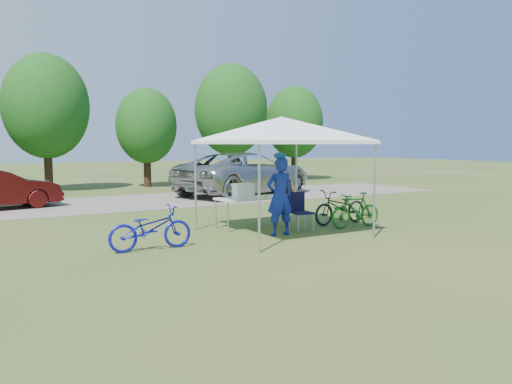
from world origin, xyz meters
TOP-DOWN VIEW (x-y plane):
  - ground at (0.00, 0.00)m, footprint 100.00×100.00m
  - gravel_strip at (0.00, 8.00)m, footprint 24.00×5.00m
  - canopy at (0.00, 0.00)m, footprint 4.53×4.53m
  - treeline at (-0.29, 14.05)m, footprint 24.89×4.28m
  - folding_table at (-0.10, 1.13)m, footprint 1.87×0.78m
  - folding_chair at (0.67, 0.21)m, footprint 0.51×0.52m
  - cooler at (-0.38, 1.13)m, footprint 0.50×0.34m
  - ice_cream_cup at (0.24, 1.08)m, footprint 0.08×0.08m
  - cyclist at (-0.13, -0.14)m, footprint 0.69×0.48m
  - bike_blue at (-3.22, -0.18)m, footprint 1.69×0.62m
  - bike_green at (2.10, -0.23)m, footprint 1.50×0.50m
  - bike_dark at (2.15, 0.39)m, footprint 1.76×0.71m
  - minivan at (3.69, 8.23)m, footprint 6.88×4.75m

SIDE VIEW (x-z plane):
  - ground at x=0.00m, z-range 0.00..0.00m
  - gravel_strip at x=0.00m, z-range 0.00..0.02m
  - bike_blue at x=-3.22m, z-range 0.00..0.88m
  - bike_green at x=2.10m, z-range 0.00..0.89m
  - bike_dark at x=2.15m, z-range 0.00..0.91m
  - folding_chair at x=0.67m, z-range 0.08..1.01m
  - folding_table at x=-0.10m, z-range 0.34..1.11m
  - ice_cream_cup at x=0.24m, z-range 0.77..0.83m
  - minivan at x=3.69m, z-range 0.02..1.77m
  - cyclist at x=-0.13m, z-range 0.00..1.80m
  - cooler at x=-0.38m, z-range 0.77..1.13m
  - canopy at x=0.00m, z-range 1.15..4.15m
  - treeline at x=-0.29m, z-range 0.38..6.68m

